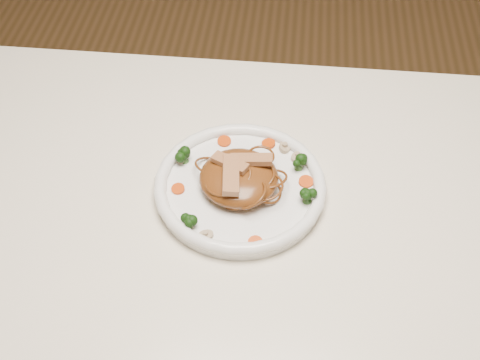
# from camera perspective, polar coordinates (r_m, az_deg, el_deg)

# --- Properties ---
(table) EXTENTS (1.20, 0.80, 0.75)m
(table) POSITION_cam_1_polar(r_m,az_deg,el_deg) (1.02, 1.35, -7.70)
(table) COLOR beige
(table) RESTS_ON ground
(plate) EXTENTS (0.30, 0.30, 0.02)m
(plate) POSITION_cam_1_polar(r_m,az_deg,el_deg) (0.98, -0.00, -0.86)
(plate) COLOR white
(plate) RESTS_ON table
(noodle_mound) EXTENTS (0.16, 0.16, 0.04)m
(noodle_mound) POSITION_cam_1_polar(r_m,az_deg,el_deg) (0.96, -0.10, 0.22)
(noodle_mound) COLOR brown
(noodle_mound) RESTS_ON plate
(chicken_a) EXTENTS (0.07, 0.02, 0.01)m
(chicken_a) POSITION_cam_1_polar(r_m,az_deg,el_deg) (0.96, 1.02, 1.86)
(chicken_a) COLOR tan
(chicken_a) RESTS_ON noodle_mound
(chicken_b) EXTENTS (0.06, 0.05, 0.01)m
(chicken_b) POSITION_cam_1_polar(r_m,az_deg,el_deg) (0.95, -0.92, 1.57)
(chicken_b) COLOR tan
(chicken_b) RESTS_ON noodle_mound
(chicken_c) EXTENTS (0.03, 0.08, 0.01)m
(chicken_c) POSITION_cam_1_polar(r_m,az_deg,el_deg) (0.93, -0.83, 0.49)
(chicken_c) COLOR tan
(chicken_c) RESTS_ON noodle_mound
(broccoli_0) EXTENTS (0.03, 0.03, 0.03)m
(broccoli_0) POSITION_cam_1_polar(r_m,az_deg,el_deg) (0.99, 5.35, 1.72)
(broccoli_0) COLOR #11360B
(broccoli_0) RESTS_ON plate
(broccoli_1) EXTENTS (0.03, 0.03, 0.03)m
(broccoli_1) POSITION_cam_1_polar(r_m,az_deg,el_deg) (1.00, -5.08, 2.36)
(broccoli_1) COLOR #11360B
(broccoli_1) RESTS_ON plate
(broccoli_2) EXTENTS (0.02, 0.02, 0.03)m
(broccoli_2) POSITION_cam_1_polar(r_m,az_deg,el_deg) (0.92, -4.74, -3.64)
(broccoli_2) COLOR #11360B
(broccoli_2) RESTS_ON plate
(broccoli_3) EXTENTS (0.04, 0.04, 0.03)m
(broccoli_3) POSITION_cam_1_polar(r_m,az_deg,el_deg) (0.95, 6.14, -1.31)
(broccoli_3) COLOR #11360B
(broccoli_3) RESTS_ON plate
(carrot_0) EXTENTS (0.03, 0.03, 0.00)m
(carrot_0) POSITION_cam_1_polar(r_m,az_deg,el_deg) (1.04, 2.59, 3.30)
(carrot_0) COLOR #C02E07
(carrot_0) RESTS_ON plate
(carrot_1) EXTENTS (0.02, 0.02, 0.00)m
(carrot_1) POSITION_cam_1_polar(r_m,az_deg,el_deg) (0.97, -5.62, -0.81)
(carrot_1) COLOR #C02E07
(carrot_1) RESTS_ON plate
(carrot_2) EXTENTS (0.03, 0.03, 0.00)m
(carrot_2) POSITION_cam_1_polar(r_m,az_deg,el_deg) (0.98, 5.98, -0.16)
(carrot_2) COLOR #C02E07
(carrot_2) RESTS_ON plate
(carrot_3) EXTENTS (0.03, 0.03, 0.00)m
(carrot_3) POSITION_cam_1_polar(r_m,az_deg,el_deg) (1.04, -1.43, 3.51)
(carrot_3) COLOR #C02E07
(carrot_3) RESTS_ON plate
(carrot_4) EXTENTS (0.02, 0.02, 0.00)m
(carrot_4) POSITION_cam_1_polar(r_m,az_deg,el_deg) (0.90, 1.39, -5.68)
(carrot_4) COLOR #C02E07
(carrot_4) RESTS_ON plate
(mushroom_0) EXTENTS (0.03, 0.03, 0.01)m
(mushroom_0) POSITION_cam_1_polar(r_m,az_deg,el_deg) (0.91, -3.12, -5.02)
(mushroom_0) COLOR #C3B692
(mushroom_0) RESTS_ON plate
(mushroom_1) EXTENTS (0.03, 0.03, 0.01)m
(mushroom_1) POSITION_cam_1_polar(r_m,az_deg,el_deg) (1.02, 5.21, 2.11)
(mushroom_1) COLOR #C3B692
(mushroom_1) RESTS_ON plate
(mushroom_2) EXTENTS (0.04, 0.04, 0.01)m
(mushroom_2) POSITION_cam_1_polar(r_m,az_deg,el_deg) (1.02, -5.48, 2.06)
(mushroom_2) COLOR #C3B692
(mushroom_2) RESTS_ON plate
(mushroom_3) EXTENTS (0.03, 0.03, 0.01)m
(mushroom_3) POSITION_cam_1_polar(r_m,az_deg,el_deg) (1.03, 4.06, 2.99)
(mushroom_3) COLOR #C3B692
(mushroom_3) RESTS_ON plate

